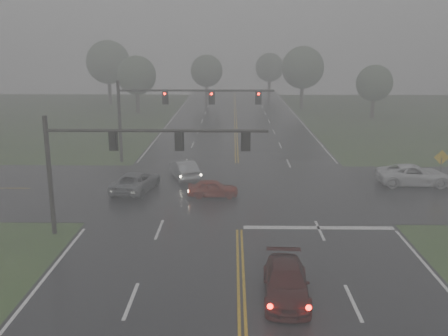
{
  "coord_description": "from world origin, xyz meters",
  "views": [
    {
      "loc": [
        -0.4,
        -12.27,
        10.19
      ],
      "look_at": [
        -0.89,
        16.0,
        3.1
      ],
      "focal_mm": 40.0,
      "sensor_mm": 36.0,
      "label": 1
    }
  ],
  "objects_px": {
    "sedan_silver": "(184,178)",
    "pickup_white": "(413,185)",
    "signal_gantry_near": "(116,152)",
    "signal_gantry_far": "(168,105)",
    "sedan_maroon": "(285,297)",
    "sedan_red": "(213,197)",
    "car_grey": "(136,191)"
  },
  "relations": [
    {
      "from": "sedan_silver",
      "to": "car_grey",
      "type": "distance_m",
      "value": 4.68
    },
    {
      "from": "sedan_silver",
      "to": "signal_gantry_far",
      "type": "distance_m",
      "value": 7.66
    },
    {
      "from": "sedan_maroon",
      "to": "signal_gantry_far",
      "type": "xyz_separation_m",
      "value": [
        -7.81,
        24.07,
        5.03
      ]
    },
    {
      "from": "car_grey",
      "to": "signal_gantry_near",
      "type": "xyz_separation_m",
      "value": [
        0.63,
        -8.12,
        4.59
      ]
    },
    {
      "from": "sedan_red",
      "to": "sedan_silver",
      "type": "distance_m",
      "value": 5.37
    },
    {
      "from": "sedan_red",
      "to": "car_grey",
      "type": "relative_size",
      "value": 0.69
    },
    {
      "from": "sedan_red",
      "to": "car_grey",
      "type": "xyz_separation_m",
      "value": [
        -5.49,
        1.24,
        0.0
      ]
    },
    {
      "from": "sedan_red",
      "to": "sedan_maroon",
      "type": "bearing_deg",
      "value": -166.65
    },
    {
      "from": "sedan_maroon",
      "to": "signal_gantry_near",
      "type": "relative_size",
      "value": 0.38
    },
    {
      "from": "sedan_silver",
      "to": "pickup_white",
      "type": "distance_m",
      "value": 17.23
    },
    {
      "from": "sedan_maroon",
      "to": "pickup_white",
      "type": "relative_size",
      "value": 0.84
    },
    {
      "from": "car_grey",
      "to": "signal_gantry_far",
      "type": "distance_m",
      "value": 10.39
    },
    {
      "from": "sedan_red",
      "to": "sedan_silver",
      "type": "bearing_deg",
      "value": 26.0
    },
    {
      "from": "sedan_red",
      "to": "signal_gantry_near",
      "type": "distance_m",
      "value": 9.59
    },
    {
      "from": "pickup_white",
      "to": "signal_gantry_near",
      "type": "height_order",
      "value": "signal_gantry_near"
    },
    {
      "from": "car_grey",
      "to": "sedan_silver",
      "type": "bearing_deg",
      "value": -119.51
    },
    {
      "from": "pickup_white",
      "to": "signal_gantry_near",
      "type": "xyz_separation_m",
      "value": [
        -19.58,
        -10.07,
        4.59
      ]
    },
    {
      "from": "sedan_silver",
      "to": "pickup_white",
      "type": "bearing_deg",
      "value": 154.94
    },
    {
      "from": "sedan_red",
      "to": "pickup_white",
      "type": "height_order",
      "value": "pickup_white"
    },
    {
      "from": "sedan_maroon",
      "to": "signal_gantry_near",
      "type": "height_order",
      "value": "signal_gantry_near"
    },
    {
      "from": "sedan_maroon",
      "to": "pickup_white",
      "type": "distance_m",
      "value": 20.36
    },
    {
      "from": "sedan_silver",
      "to": "signal_gantry_near",
      "type": "relative_size",
      "value": 0.36
    },
    {
      "from": "sedan_maroon",
      "to": "sedan_silver",
      "type": "distance_m",
      "value": 19.53
    },
    {
      "from": "sedan_maroon",
      "to": "sedan_red",
      "type": "bearing_deg",
      "value": 107.03
    },
    {
      "from": "sedan_silver",
      "to": "sedan_red",
      "type": "bearing_deg",
      "value": 97.21
    },
    {
      "from": "sedan_red",
      "to": "pickup_white",
      "type": "bearing_deg",
      "value": -78.76
    },
    {
      "from": "sedan_red",
      "to": "car_grey",
      "type": "distance_m",
      "value": 5.63
    },
    {
      "from": "signal_gantry_near",
      "to": "signal_gantry_far",
      "type": "relative_size",
      "value": 0.87
    },
    {
      "from": "signal_gantry_near",
      "to": "signal_gantry_far",
      "type": "height_order",
      "value": "signal_gantry_far"
    },
    {
      "from": "sedan_maroon",
      "to": "pickup_white",
      "type": "bearing_deg",
      "value": 59.33
    },
    {
      "from": "sedan_maroon",
      "to": "signal_gantry_near",
      "type": "distance_m",
      "value": 11.81
    },
    {
      "from": "sedan_maroon",
      "to": "signal_gantry_far",
      "type": "bearing_deg",
      "value": 110.66
    }
  ]
}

